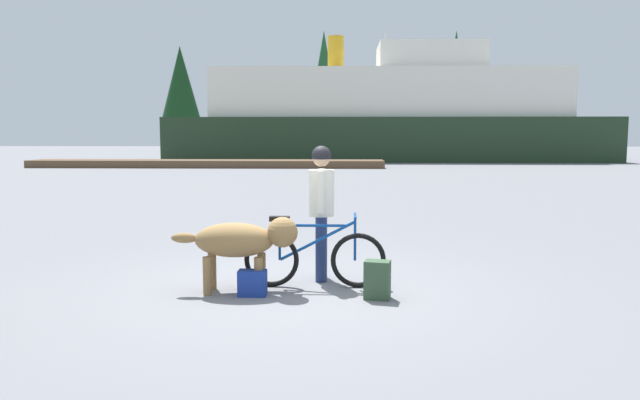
{
  "coord_description": "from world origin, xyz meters",
  "views": [
    {
      "loc": [
        0.57,
        -7.08,
        1.85
      ],
      "look_at": [
        0.23,
        1.74,
        0.88
      ],
      "focal_mm": 34.16,
      "sensor_mm": 36.0,
      "label": 1
    }
  ],
  "objects_px": {
    "backpack": "(377,280)",
    "person_cyclist": "(321,200)",
    "handbag_pannier": "(252,283)",
    "ferry_boat": "(388,117)",
    "dog": "(242,241)",
    "sailboat_moored": "(384,151)",
    "bicycle": "(313,257)"
  },
  "relations": [
    {
      "from": "handbag_pannier",
      "to": "sailboat_moored",
      "type": "height_order",
      "value": "sailboat_moored"
    },
    {
      "from": "person_cyclist",
      "to": "handbag_pannier",
      "type": "relative_size",
      "value": 5.3
    },
    {
      "from": "bicycle",
      "to": "backpack",
      "type": "distance_m",
      "value": 0.9
    },
    {
      "from": "backpack",
      "to": "sailboat_moored",
      "type": "bearing_deg",
      "value": 86.13
    },
    {
      "from": "bicycle",
      "to": "ferry_boat",
      "type": "distance_m",
      "value": 35.75
    },
    {
      "from": "backpack",
      "to": "sailboat_moored",
      "type": "distance_m",
      "value": 41.36
    },
    {
      "from": "person_cyclist",
      "to": "sailboat_moored",
      "type": "relative_size",
      "value": 0.17
    },
    {
      "from": "bicycle",
      "to": "sailboat_moored",
      "type": "height_order",
      "value": "sailboat_moored"
    },
    {
      "from": "bicycle",
      "to": "ferry_boat",
      "type": "height_order",
      "value": "ferry_boat"
    },
    {
      "from": "ferry_boat",
      "to": "dog",
      "type": "bearing_deg",
      "value": -96.77
    },
    {
      "from": "bicycle",
      "to": "person_cyclist",
      "type": "xyz_separation_m",
      "value": [
        0.08,
        0.38,
        0.65
      ]
    },
    {
      "from": "bicycle",
      "to": "handbag_pannier",
      "type": "height_order",
      "value": "bicycle"
    },
    {
      "from": "dog",
      "to": "ferry_boat",
      "type": "height_order",
      "value": "ferry_boat"
    },
    {
      "from": "handbag_pannier",
      "to": "sailboat_moored",
      "type": "bearing_deg",
      "value": 84.17
    },
    {
      "from": "bicycle",
      "to": "dog",
      "type": "distance_m",
      "value": 0.89
    },
    {
      "from": "handbag_pannier",
      "to": "backpack",
      "type": "bearing_deg",
      "value": -2.69
    },
    {
      "from": "dog",
      "to": "person_cyclist",
      "type": "bearing_deg",
      "value": 35.82
    },
    {
      "from": "backpack",
      "to": "dog",
      "type": "bearing_deg",
      "value": 171.81
    },
    {
      "from": "sailboat_moored",
      "to": "backpack",
      "type": "bearing_deg",
      "value": -93.87
    },
    {
      "from": "bicycle",
      "to": "dog",
      "type": "relative_size",
      "value": 1.15
    },
    {
      "from": "backpack",
      "to": "sailboat_moored",
      "type": "xyz_separation_m",
      "value": [
        2.79,
        41.26,
        0.29
      ]
    },
    {
      "from": "backpack",
      "to": "person_cyclist",
      "type": "bearing_deg",
      "value": 127.14
    },
    {
      "from": "dog",
      "to": "handbag_pannier",
      "type": "bearing_deg",
      "value": -48.98
    },
    {
      "from": "handbag_pannier",
      "to": "ferry_boat",
      "type": "relative_size",
      "value": 0.01
    },
    {
      "from": "backpack",
      "to": "handbag_pannier",
      "type": "height_order",
      "value": "backpack"
    },
    {
      "from": "sailboat_moored",
      "to": "handbag_pannier",
      "type": "bearing_deg",
      "value": -95.83
    },
    {
      "from": "person_cyclist",
      "to": "dog",
      "type": "distance_m",
      "value": 1.18
    },
    {
      "from": "backpack",
      "to": "handbag_pannier",
      "type": "xyz_separation_m",
      "value": [
        -1.42,
        0.07,
        -0.07
      ]
    },
    {
      "from": "backpack",
      "to": "ferry_boat",
      "type": "height_order",
      "value": "ferry_boat"
    },
    {
      "from": "bicycle",
      "to": "ferry_boat",
      "type": "xyz_separation_m",
      "value": [
        3.43,
        35.49,
        2.59
      ]
    },
    {
      "from": "person_cyclist",
      "to": "handbag_pannier",
      "type": "height_order",
      "value": "person_cyclist"
    },
    {
      "from": "dog",
      "to": "ferry_boat",
      "type": "distance_m",
      "value": 36.08
    }
  ]
}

